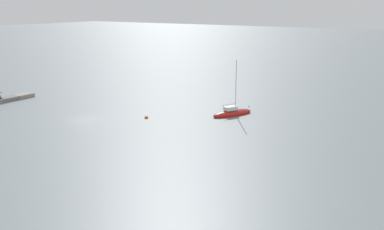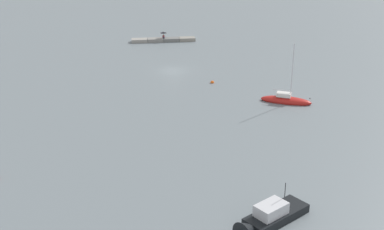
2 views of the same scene
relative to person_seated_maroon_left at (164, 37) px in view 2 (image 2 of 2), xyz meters
The scene contains 7 objects.
ground_plane 19.68m from the person_seated_maroon_left, 89.92° to the left, with size 500.00×500.00×0.00m, color slate.
seawall_pier 0.58m from the person_seated_maroon_left, 33.87° to the right, with size 12.41×1.92×0.66m.
person_seated_maroon_left is the anchor object (origin of this frame).
umbrella_open_black 0.86m from the person_seated_maroon_left, 90.71° to the right, with size 1.29×1.29×1.28m.
sailboat_red_mid 38.46m from the person_seated_maroon_left, 110.38° to the left, with size 6.88×4.56×8.38m.
motorboat_black_mid 63.15m from the person_seated_maroon_left, 93.06° to the left, with size 6.98×5.46×3.88m.
mooring_buoy_mid 27.16m from the person_seated_maroon_left, 100.84° to the left, with size 0.53×0.53×0.53m.
Camera 2 is at (7.09, 76.70, 23.43)m, focal length 47.06 mm.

